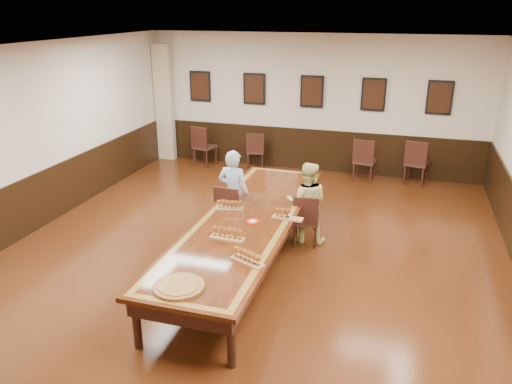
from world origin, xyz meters
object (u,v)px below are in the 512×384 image
(person_man, at_px, (234,193))
(person_woman, at_px, (307,203))
(chair_man, at_px, (231,210))
(spare_chair_c, at_px, (365,160))
(conference_table, at_px, (246,227))
(spare_chair_d, at_px, (417,162))
(spare_chair_a, at_px, (205,145))
(spare_chair_b, at_px, (255,150))
(chair_woman, at_px, (306,219))
(carved_platter, at_px, (179,286))

(person_man, bearing_deg, person_woman, -172.58)
(chair_man, bearing_deg, spare_chair_c, -113.20)
(person_man, relative_size, conference_table, 0.30)
(spare_chair_d, bearing_deg, person_man, 64.05)
(spare_chair_a, xyz_separation_m, person_man, (2.03, -3.60, 0.25))
(spare_chair_a, bearing_deg, chair_man, 133.41)
(spare_chair_c, relative_size, person_woman, 0.72)
(spare_chair_b, bearing_deg, spare_chair_a, -7.35)
(chair_man, height_order, person_woman, person_woman)
(chair_woman, bearing_deg, spare_chair_b, -69.79)
(chair_man, distance_m, spare_chair_c, 4.11)
(conference_table, bearing_deg, person_woman, 54.92)
(person_man, bearing_deg, chair_woman, -176.83)
(spare_chair_c, distance_m, carved_platter, 6.77)
(chair_man, relative_size, spare_chair_a, 0.94)
(spare_chair_c, bearing_deg, spare_chair_b, 3.12)
(spare_chair_c, height_order, person_man, person_man)
(spare_chair_b, distance_m, spare_chair_c, 2.67)
(person_woman, bearing_deg, spare_chair_b, -69.34)
(spare_chair_d, bearing_deg, chair_woman, 78.26)
(chair_woman, bearing_deg, spare_chair_d, -123.36)
(spare_chair_c, distance_m, spare_chair_d, 1.14)
(chair_man, height_order, spare_chair_c, spare_chair_c)
(person_woman, relative_size, conference_table, 0.28)
(person_man, bearing_deg, carved_platter, 102.32)
(spare_chair_a, relative_size, person_man, 0.66)
(chair_woman, relative_size, person_man, 0.59)
(spare_chair_d, relative_size, person_man, 0.67)
(spare_chair_a, bearing_deg, spare_chair_d, -164.47)
(spare_chair_a, xyz_separation_m, spare_chair_d, (5.06, 0.07, 0.01))
(spare_chair_b, bearing_deg, spare_chair_d, 164.70)
(chair_man, relative_size, carved_platter, 1.60)
(chair_man, distance_m, spare_chair_d, 4.85)
(chair_man, bearing_deg, spare_chair_b, -74.50)
(conference_table, height_order, carved_platter, carved_platter)
(chair_woman, xyz_separation_m, spare_chair_c, (0.62, 3.56, 0.06))
(chair_woman, bearing_deg, spare_chair_c, -107.97)
(spare_chair_b, bearing_deg, carved_platter, 85.71)
(carved_platter, bearing_deg, chair_man, 98.23)
(spare_chair_d, xyz_separation_m, person_man, (-3.03, -3.67, 0.25))
(spare_chair_d, relative_size, carved_platter, 1.71)
(spare_chair_b, relative_size, spare_chair_d, 0.89)
(person_man, bearing_deg, chair_man, 90.00)
(spare_chair_b, height_order, spare_chair_d, spare_chair_d)
(spare_chair_b, relative_size, conference_table, 0.18)
(chair_woman, xyz_separation_m, person_man, (-1.28, 0.03, 0.31))
(spare_chair_a, bearing_deg, conference_table, 134.18)
(spare_chair_c, bearing_deg, person_woman, 87.49)
(spare_chair_a, height_order, spare_chair_c, spare_chair_a)
(chair_man, distance_m, person_man, 0.30)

